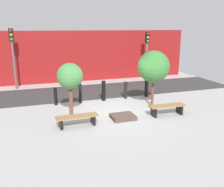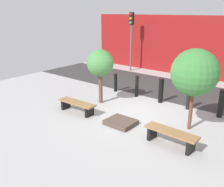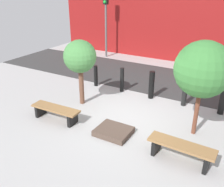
{
  "view_description": "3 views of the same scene",
  "coord_description": "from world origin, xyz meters",
  "px_view_note": "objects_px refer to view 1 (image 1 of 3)",
  "views": [
    {
      "loc": [
        -3.69,
        -10.52,
        3.87
      ],
      "look_at": [
        -0.33,
        -0.48,
        1.03
      ],
      "focal_mm": 40.0,
      "sensor_mm": 36.0,
      "label": 1
    },
    {
      "loc": [
        4.89,
        -7.52,
        3.92
      ],
      "look_at": [
        -0.37,
        -1.03,
        1.11
      ],
      "focal_mm": 40.0,
      "sensor_mm": 36.0,
      "label": 2
    },
    {
      "loc": [
        3.1,
        -6.45,
        4.11
      ],
      "look_at": [
        -0.02,
        -1.05,
        1.33
      ],
      "focal_mm": 40.0,
      "sensor_mm": 36.0,
      "label": 3
    }
  ],
  "objects_px": {
    "tree_behind_right_bench": "(154,67)",
    "bollard_left": "(80,93)",
    "traffic_light_west": "(12,48)",
    "bollard_far_right": "(146,87)",
    "bollard_far_left": "(56,96)",
    "bollard_right": "(126,90)",
    "tree_behind_left_bench": "(70,77)",
    "bench_left": "(77,119)",
    "planter_bed": "(123,117)",
    "bench_right": "(167,108)",
    "bollard_center": "(104,91)",
    "traffic_light_mid_west": "(147,47)"
  },
  "relations": [
    {
      "from": "tree_behind_right_bench",
      "to": "bollard_left",
      "type": "xyz_separation_m",
      "value": [
        -3.31,
        1.7,
        -1.48
      ]
    },
    {
      "from": "traffic_light_west",
      "to": "bollard_far_right",
      "type": "bearing_deg",
      "value": -30.56
    },
    {
      "from": "bollard_far_left",
      "to": "bollard_right",
      "type": "distance_m",
      "value": 3.82
    },
    {
      "from": "tree_behind_left_bench",
      "to": "bollard_left",
      "type": "bearing_deg",
      "value": 65.72
    },
    {
      "from": "bench_left",
      "to": "tree_behind_right_bench",
      "type": "distance_m",
      "value": 4.64
    },
    {
      "from": "planter_bed",
      "to": "bollard_far_left",
      "type": "relative_size",
      "value": 1.11
    },
    {
      "from": "planter_bed",
      "to": "traffic_light_west",
      "type": "relative_size",
      "value": 0.27
    },
    {
      "from": "bench_right",
      "to": "tree_behind_right_bench",
      "type": "relative_size",
      "value": 0.6
    },
    {
      "from": "bench_right",
      "to": "tree_behind_left_bench",
      "type": "height_order",
      "value": "tree_behind_left_bench"
    },
    {
      "from": "planter_bed",
      "to": "bollard_far_right",
      "type": "height_order",
      "value": "bollard_far_right"
    },
    {
      "from": "tree_behind_right_bench",
      "to": "bollard_far_right",
      "type": "relative_size",
      "value": 2.54
    },
    {
      "from": "planter_bed",
      "to": "bollard_left",
      "type": "xyz_separation_m",
      "value": [
        -1.27,
        2.93,
        0.42
      ]
    },
    {
      "from": "bollard_far_left",
      "to": "bollard_right",
      "type": "xyz_separation_m",
      "value": [
        3.82,
        0.0,
        0.02
      ]
    },
    {
      "from": "bench_right",
      "to": "bollard_center",
      "type": "height_order",
      "value": "bollard_center"
    },
    {
      "from": "tree_behind_right_bench",
      "to": "traffic_light_west",
      "type": "height_order",
      "value": "traffic_light_west"
    },
    {
      "from": "bollard_far_left",
      "to": "bollard_center",
      "type": "height_order",
      "value": "bollard_center"
    },
    {
      "from": "bench_left",
      "to": "bollard_far_left",
      "type": "xyz_separation_m",
      "value": [
        -0.51,
        3.13,
        0.14
      ]
    },
    {
      "from": "bench_right",
      "to": "bollard_far_left",
      "type": "xyz_separation_m",
      "value": [
        -4.59,
        3.13,
        0.12
      ]
    },
    {
      "from": "bench_left",
      "to": "bollard_far_left",
      "type": "bearing_deg",
      "value": 97.07
    },
    {
      "from": "tree_behind_left_bench",
      "to": "tree_behind_right_bench",
      "type": "relative_size",
      "value": 0.85
    },
    {
      "from": "tree_behind_left_bench",
      "to": "bollard_far_left",
      "type": "distance_m",
      "value": 2.2
    },
    {
      "from": "bench_left",
      "to": "bollard_left",
      "type": "xyz_separation_m",
      "value": [
        0.77,
        3.13,
        0.19
      ]
    },
    {
      "from": "bench_right",
      "to": "bollard_far_right",
      "type": "relative_size",
      "value": 1.53
    },
    {
      "from": "bollard_far_left",
      "to": "planter_bed",
      "type": "bearing_deg",
      "value": -48.96
    },
    {
      "from": "bollard_right",
      "to": "traffic_light_west",
      "type": "bearing_deg",
      "value": 144.29
    },
    {
      "from": "tree_behind_left_bench",
      "to": "bollard_far_left",
      "type": "xyz_separation_m",
      "value": [
        -0.51,
        1.7,
        -1.3
      ]
    },
    {
      "from": "bollard_far_right",
      "to": "traffic_light_mid_west",
      "type": "bearing_deg",
      "value": 64.21
    },
    {
      "from": "bollard_center",
      "to": "bollard_left",
      "type": "bearing_deg",
      "value": 180.0
    },
    {
      "from": "bollard_right",
      "to": "traffic_light_mid_west",
      "type": "bearing_deg",
      "value": 51.83
    },
    {
      "from": "bench_left",
      "to": "bollard_right",
      "type": "xyz_separation_m",
      "value": [
        3.31,
        3.13,
        0.16
      ]
    },
    {
      "from": "bollard_left",
      "to": "bollard_right",
      "type": "distance_m",
      "value": 2.55
    },
    {
      "from": "tree_behind_right_bench",
      "to": "bollard_center",
      "type": "relative_size",
      "value": 2.56
    },
    {
      "from": "bench_right",
      "to": "bollard_center",
      "type": "distance_m",
      "value": 3.74
    },
    {
      "from": "bollard_right",
      "to": "traffic_light_west",
      "type": "relative_size",
      "value": 0.25
    },
    {
      "from": "bollard_far_right",
      "to": "tree_behind_right_bench",
      "type": "bearing_deg",
      "value": -106.58
    },
    {
      "from": "bench_left",
      "to": "tree_behind_left_bench",
      "type": "distance_m",
      "value": 2.03
    },
    {
      "from": "tree_behind_left_bench",
      "to": "planter_bed",
      "type": "bearing_deg",
      "value": -30.99
    },
    {
      "from": "tree_behind_left_bench",
      "to": "traffic_light_west",
      "type": "xyz_separation_m",
      "value": [
        -2.54,
        5.91,
        0.85
      ]
    },
    {
      "from": "traffic_light_west",
      "to": "traffic_light_mid_west",
      "type": "xyz_separation_m",
      "value": [
        9.16,
        -0.0,
        -0.18
      ]
    },
    {
      "from": "bench_right",
      "to": "planter_bed",
      "type": "xyz_separation_m",
      "value": [
        -2.04,
        0.2,
        -0.25
      ]
    },
    {
      "from": "bench_right",
      "to": "bollard_far_left",
      "type": "bearing_deg",
      "value": 147.86
    },
    {
      "from": "tree_behind_right_bench",
      "to": "bollard_far_right",
      "type": "distance_m",
      "value": 2.29
    },
    {
      "from": "planter_bed",
      "to": "bollard_far_right",
      "type": "xyz_separation_m",
      "value": [
        2.55,
        2.93,
        0.46
      ]
    },
    {
      "from": "tree_behind_left_bench",
      "to": "bollard_right",
      "type": "height_order",
      "value": "tree_behind_left_bench"
    },
    {
      "from": "bench_left",
      "to": "bollard_center",
      "type": "height_order",
      "value": "bollard_center"
    },
    {
      "from": "bollard_center",
      "to": "bench_right",
      "type": "bearing_deg",
      "value": -56.87
    },
    {
      "from": "tree_behind_right_bench",
      "to": "bench_right",
      "type": "bearing_deg",
      "value": -90.0
    },
    {
      "from": "traffic_light_mid_west",
      "to": "tree_behind_left_bench",
      "type": "bearing_deg",
      "value": -138.26
    },
    {
      "from": "bollard_far_left",
      "to": "bollard_left",
      "type": "xyz_separation_m",
      "value": [
        1.27,
        0.0,
        0.05
      ]
    },
    {
      "from": "tree_behind_left_bench",
      "to": "traffic_light_mid_west",
      "type": "relative_size",
      "value": 0.67
    }
  ]
}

